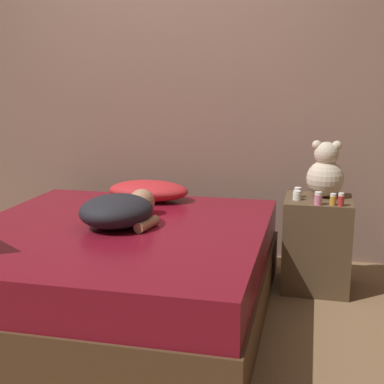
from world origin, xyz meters
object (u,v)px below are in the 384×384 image
object	(u,v)px
pillow	(148,191)
teddy_bear	(325,173)
bottle_red	(341,200)
bottle_white	(297,195)
bottle_amber	(333,200)
bottle_pink	(318,199)
person_lying	(120,210)
bottle_green	(298,192)

from	to	relation	value
pillow	teddy_bear	bearing A→B (deg)	-0.91
bottle_red	bottle_white	bearing A→B (deg)	158.64
bottle_amber	bottle_pink	distance (m)	0.09
bottle_white	person_lying	bearing A→B (deg)	-153.55
teddy_bear	bottle_white	bearing A→B (deg)	-141.22
bottle_red	bottle_white	distance (m)	0.28
teddy_bear	bottle_red	distance (m)	0.28
person_lying	teddy_bear	size ratio (longest dim) A/B	1.76
teddy_bear	bottle_amber	size ratio (longest dim) A/B	5.05
pillow	teddy_bear	distance (m)	1.22
bottle_green	bottle_white	bearing A→B (deg)	-91.21
bottle_amber	bottle_red	xyz separation A→B (m)	(0.05, -0.01, 0.00)
bottle_amber	bottle_pink	world-z (taller)	bottle_pink
bottle_pink	bottle_amber	bearing A→B (deg)	5.94
teddy_bear	bottle_white	world-z (taller)	teddy_bear
bottle_amber	bottle_green	size ratio (longest dim) A/B	1.12
teddy_bear	bottle_pink	bearing A→B (deg)	-99.19
bottle_amber	bottle_green	xyz separation A→B (m)	(-0.22, 0.18, -0.00)
bottle_red	pillow	bearing A→B (deg)	168.73
teddy_bear	bottle_amber	world-z (taller)	teddy_bear
bottle_red	bottle_pink	xyz separation A→B (m)	(-0.13, -0.00, 0.00)
person_lying	bottle_amber	xyz separation A→B (m)	(1.22, 0.40, 0.04)
bottle_pink	pillow	bearing A→B (deg)	167.37
person_lying	teddy_bear	xyz separation A→B (m)	(1.17, 0.63, 0.16)
person_lying	bottle_green	xyz separation A→B (m)	(1.00, 0.58, 0.03)
teddy_bear	bottle_pink	size ratio (longest dim) A/B	4.56
bottle_amber	bottle_green	world-z (taller)	bottle_amber
bottle_red	bottle_green	bearing A→B (deg)	145.00
bottle_green	bottle_white	xyz separation A→B (m)	(-0.00, -0.08, -0.00)
pillow	bottle_red	world-z (taller)	bottle_red
bottle_green	bottle_pink	xyz separation A→B (m)	(0.13, -0.19, 0.01)
bottle_green	teddy_bear	bearing A→B (deg)	18.35
bottle_amber	bottle_green	bearing A→B (deg)	140.68
bottle_pink	bottle_white	xyz separation A→B (m)	(-0.13, 0.11, -0.01)
bottle_red	bottle_amber	bearing A→B (deg)	171.61
teddy_bear	person_lying	bearing A→B (deg)	-151.55
teddy_bear	bottle_white	xyz separation A→B (m)	(-0.17, -0.14, -0.13)
bottle_red	person_lying	bearing A→B (deg)	-162.69
teddy_bear	bottle_red	bearing A→B (deg)	-68.37
bottle_pink	bottle_green	bearing A→B (deg)	124.64
bottle_green	person_lying	bearing A→B (deg)	-150.01
pillow	bottle_red	xyz separation A→B (m)	(1.30, -0.26, 0.06)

